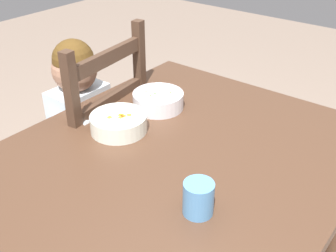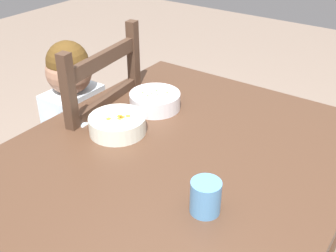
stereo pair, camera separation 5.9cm
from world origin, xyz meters
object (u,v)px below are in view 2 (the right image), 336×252
bowl_of_peas (155,100)px  spoon (131,125)px  dining_table (177,182)px  drinking_cup (206,197)px  bowl_of_carrots (117,124)px  child_figure (80,123)px  dining_chair (85,156)px

bowl_of_peas → spoon: size_ratio=1.46×
dining_table → bowl_of_peas: size_ratio=6.36×
bowl_of_peas → dining_table: bearing=-130.4°
spoon → drinking_cup: drinking_cup is taller
dining_table → bowl_of_carrots: bowl_of_carrots is taller
bowl_of_peas → drinking_cup: size_ratio=2.06×
child_figure → drinking_cup: (-0.26, -0.72, 0.15)m
child_figure → bowl_of_carrots: (-0.10, -0.29, 0.14)m
spoon → child_figure: bearing=80.9°
dining_table → drinking_cup: bearing=-131.2°
drinking_cup → dining_chair: bearing=69.4°
dining_table → dining_chair: (0.10, 0.53, -0.17)m
dining_chair → spoon: 0.42m
dining_table → child_figure: (0.09, 0.52, -0.00)m
dining_table → child_figure: child_figure is taller
bowl_of_peas → drinking_cup: bearing=-130.8°
spoon → dining_table: bearing=-101.6°
dining_table → drinking_cup: drinking_cup is taller
child_figure → spoon: (-0.05, -0.30, 0.11)m
spoon → drinking_cup: size_ratio=1.41×
child_figure → bowl_of_peas: bearing=-70.9°
drinking_cup → spoon: bearing=62.6°
dining_table → dining_chair: 0.56m
bowl_of_peas → bowl_of_carrots: 0.20m
child_figure → bowl_of_peas: child_figure is taller
dining_table → spoon: 0.25m
spoon → dining_chair: bearing=79.8°
dining_table → bowl_of_peas: (0.20, 0.23, 0.14)m
dining_chair → dining_table: bearing=-100.8°
dining_table → spoon: (0.05, 0.22, 0.11)m
child_figure → drinking_cup: size_ratio=10.86×
bowl_of_carrots → dining_table: bearing=-88.1°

